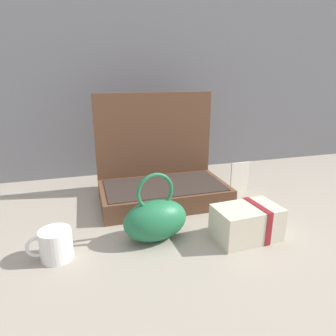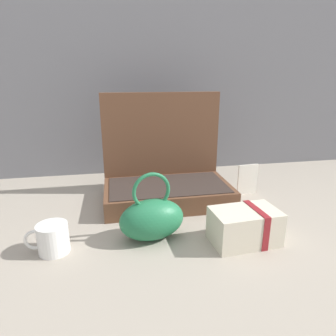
% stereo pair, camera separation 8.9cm
% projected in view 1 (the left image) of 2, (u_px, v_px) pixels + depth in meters
% --- Properties ---
extents(ground_plane, '(6.00, 6.00, 0.00)m').
position_uv_depth(ground_plane, '(159.00, 219.00, 1.02)').
color(ground_plane, '#9E9384').
extents(back_wall, '(3.20, 0.06, 1.40)m').
position_uv_depth(back_wall, '(125.00, 25.00, 1.34)').
color(back_wall, slate).
rests_on(back_wall, ground_plane).
extents(open_suitcase, '(0.49, 0.29, 0.42)m').
position_uv_depth(open_suitcase, '(161.00, 176.00, 1.17)').
color(open_suitcase, brown).
rests_on(open_suitcase, ground_plane).
extents(teal_pouch_handbag, '(0.22, 0.15, 0.21)m').
position_uv_depth(teal_pouch_handbag, '(156.00, 219.00, 0.88)').
color(teal_pouch_handbag, '#237247').
rests_on(teal_pouch_handbag, ground_plane).
extents(cream_toiletry_bag, '(0.20, 0.13, 0.11)m').
position_uv_depth(cream_toiletry_bag, '(247.00, 222.00, 0.89)').
color(cream_toiletry_bag, beige).
rests_on(cream_toiletry_bag, ground_plane).
extents(coffee_mug, '(0.12, 0.09, 0.09)m').
position_uv_depth(coffee_mug, '(55.00, 244.00, 0.79)').
color(coffee_mug, white).
rests_on(coffee_mug, ground_plane).
extents(info_card_left, '(0.09, 0.01, 0.13)m').
position_uv_depth(info_card_left, '(240.00, 177.00, 1.25)').
color(info_card_left, white).
rests_on(info_card_left, ground_plane).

